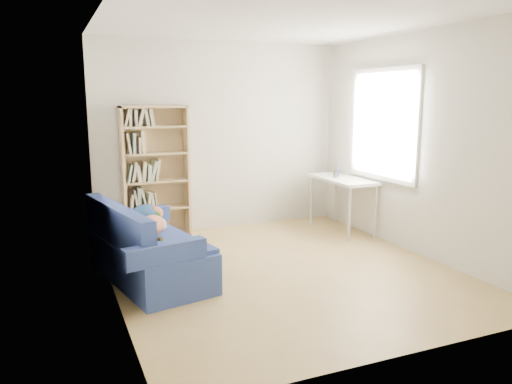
# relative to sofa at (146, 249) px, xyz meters

# --- Properties ---
(ground) EXTENTS (4.00, 4.00, 0.00)m
(ground) POSITION_rel_sofa_xyz_m (1.38, -0.31, -0.31)
(ground) COLOR #A8864C
(ground) RESTS_ON ground
(room_shell) EXTENTS (3.54, 4.04, 2.62)m
(room_shell) POSITION_rel_sofa_xyz_m (1.48, -0.27, 1.32)
(room_shell) COLOR silver
(room_shell) RESTS_ON ground
(sofa) EXTENTS (1.08, 1.76, 0.79)m
(sofa) POSITION_rel_sofa_xyz_m (0.00, 0.00, 0.00)
(sofa) COLOR navy
(sofa) RESTS_ON ground
(bookshelf) EXTENTS (0.87, 0.27, 1.74)m
(bookshelf) POSITION_rel_sofa_xyz_m (0.43, 1.54, 0.49)
(bookshelf) COLOR tan
(bookshelf) RESTS_ON ground
(desk) EXTENTS (0.50, 1.10, 0.75)m
(desk) POSITION_rel_sofa_xyz_m (2.86, 0.83, 0.35)
(desk) COLOR white
(desk) RESTS_ON ground
(pen_cup) EXTENTS (0.08, 0.08, 0.16)m
(pen_cup) POSITION_rel_sofa_xyz_m (2.81, 0.90, 0.50)
(pen_cup) COLOR white
(pen_cup) RESTS_ON desk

